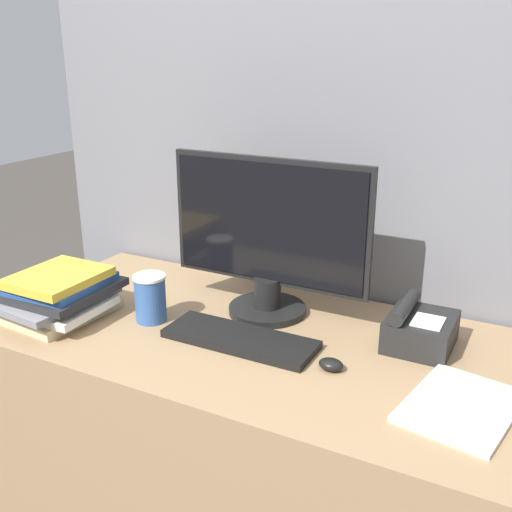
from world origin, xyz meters
name	(u,v)px	position (x,y,z in m)	size (l,w,h in m)	color
cubicle_panel_rear	(314,265)	(0.00, 0.75, 0.84)	(1.89, 0.04, 1.69)	slate
desk	(256,457)	(0.00, 0.36, 0.39)	(1.49, 0.71, 0.78)	#937551
monitor	(268,242)	(-0.04, 0.50, 0.99)	(0.58, 0.22, 0.44)	black
keyboard	(240,339)	(-0.02, 0.30, 0.79)	(0.40, 0.14, 0.02)	black
mouse	(331,364)	(0.24, 0.28, 0.79)	(0.06, 0.05, 0.03)	black
coffee_cup	(150,298)	(-0.30, 0.30, 0.84)	(0.09, 0.09, 0.13)	#335999
book_stack	(60,295)	(-0.53, 0.21, 0.84)	(0.26, 0.32, 0.13)	#C6B78C
desk_telephone	(419,329)	(0.39, 0.50, 0.82)	(0.16, 0.18, 0.12)	black
paper_pile	(461,406)	(0.54, 0.26, 0.78)	(0.25, 0.30, 0.01)	white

